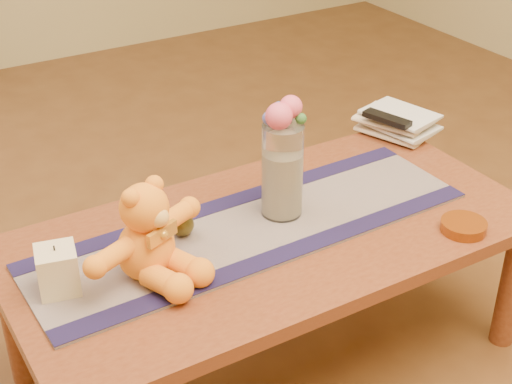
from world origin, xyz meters
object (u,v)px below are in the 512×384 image
teddy_bear (145,231)px  book_bottom (382,139)px  bronze_ball (182,224)px  tv_remote (387,119)px  glass_vase (282,170)px  amber_dish (464,226)px  pillar_candle (58,270)px

teddy_bear → book_bottom: teddy_bear is taller
bronze_ball → tv_remote: tv_remote is taller
glass_vase → teddy_bear: bearing=-172.0°
book_bottom → amber_dish: bearing=-126.4°
teddy_bear → bronze_ball: teddy_bear is taller
glass_vase → book_bottom: glass_vase is taller
glass_vase → tv_remote: 0.56m
pillar_candle → tv_remote: (1.15, 0.22, 0.02)m
pillar_candle → tv_remote: bearing=10.9°
glass_vase → amber_dish: 0.50m
teddy_bear → tv_remote: (0.94, 0.26, -0.04)m
tv_remote → pillar_candle: bearing=173.6°
pillar_candle → tv_remote: size_ratio=0.69×
teddy_bear → book_bottom: (0.94, 0.27, -0.11)m
book_bottom → tv_remote: bearing=-93.0°
teddy_bear → bronze_ball: 0.19m
pillar_candle → bronze_ball: 0.35m
book_bottom → tv_remote: size_ratio=1.39×
teddy_bear → tv_remote: 0.98m
pillar_candle → bronze_ball: (0.35, 0.06, -0.02)m
bronze_ball → amber_dish: (0.65, -0.35, -0.03)m
book_bottom → bronze_ball: bearing=171.7°
bronze_ball → tv_remote: bearing=11.2°
glass_vase → tv_remote: bearing=20.9°
bronze_ball → tv_remote: (0.80, 0.16, 0.05)m
book_bottom → tv_remote: (0.00, -0.01, 0.07)m
pillar_candle → glass_vase: 0.63m
tv_remote → glass_vase: bearing=-176.4°
tv_remote → bronze_ball: bearing=174.0°
bronze_ball → book_bottom: size_ratio=0.28×
teddy_bear → pillar_candle: (-0.21, 0.04, -0.06)m
book_bottom → teddy_bear: bearing=175.6°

